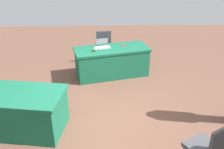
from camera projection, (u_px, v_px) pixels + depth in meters
ground_plane at (110, 123)px, 4.50m from camera, size 14.40×14.40×0.00m
table_foreground at (112, 61)px, 6.21m from camera, size 2.02×1.22×0.74m
table_mid_right at (16, 111)px, 4.20m from camera, size 1.83×1.13×0.74m
chair_tucked_left at (103, 44)px, 6.98m from camera, size 0.49×0.49×0.95m
chair_tucked_right at (210, 147)px, 3.16m from camera, size 0.60×0.60×0.95m
laptop_silver at (103, 46)px, 6.11m from camera, size 0.39×0.37×0.21m
yarn_ball at (95, 49)px, 5.84m from camera, size 0.11×0.11×0.11m
scissors_red at (124, 46)px, 6.22m from camera, size 0.12×0.17×0.01m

